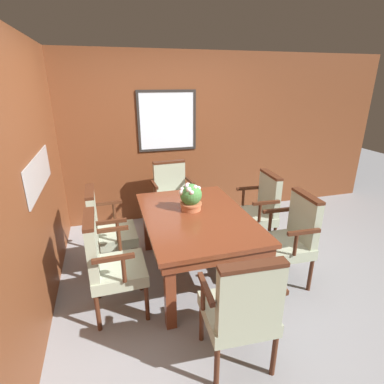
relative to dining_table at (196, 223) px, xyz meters
name	(u,v)px	position (x,y,z in m)	size (l,w,h in m)	color
ground_plane	(210,288)	(0.07, -0.30, -0.63)	(14.00, 14.00, 0.00)	gray
wall_back	(169,139)	(0.07, 1.64, 0.59)	(7.20, 0.08, 2.45)	brown
wall_left	(22,194)	(-1.49, -0.30, 0.59)	(0.08, 7.20, 2.45)	brown
dining_table	(196,223)	(0.00, 0.00, 0.00)	(1.08, 1.57, 0.73)	maroon
chair_right_far	(259,208)	(0.94, 0.36, -0.09)	(0.51, 0.57, 0.99)	#472314
chair_head_near	(242,308)	(-0.02, -1.20, -0.09)	(0.57, 0.51, 0.99)	#472314
chair_left_near	(109,261)	(-0.91, -0.33, -0.09)	(0.49, 0.55, 0.99)	#472314
chair_left_far	(106,227)	(-0.92, 0.35, -0.09)	(0.50, 0.56, 0.99)	#472314
chair_head_far	(172,194)	(0.00, 1.17, -0.09)	(0.56, 0.51, 0.99)	#472314
chair_right_near	(291,236)	(0.92, -0.38, -0.09)	(0.51, 0.56, 0.99)	#472314
potted_plant	(191,197)	(-0.02, 0.14, 0.24)	(0.25, 0.24, 0.30)	#B2603D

